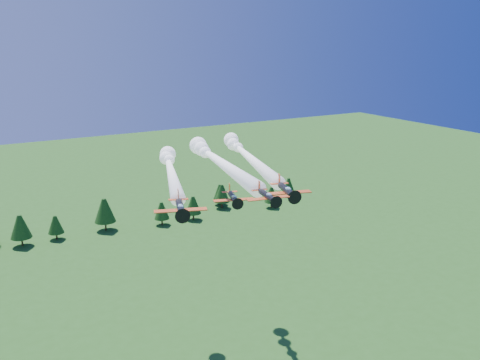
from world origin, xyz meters
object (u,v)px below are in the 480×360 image
plane_left (170,169)px  plane_slot (233,198)px  plane_lead (216,159)px  plane_right (247,155)px

plane_left → plane_slot: (4.89, -17.80, -2.16)m
plane_lead → plane_right: (13.50, 11.51, -2.91)m
plane_left → plane_lead: bearing=-48.6°
plane_slot → plane_lead: bearing=109.5°
plane_left → plane_right: 18.23m
plane_slot → plane_left: bearing=123.2°
plane_left → plane_slot: size_ratio=5.33×
plane_left → plane_slot: bearing=-55.6°
plane_left → plane_right: size_ratio=0.90×
plane_left → plane_right: plane_right is taller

